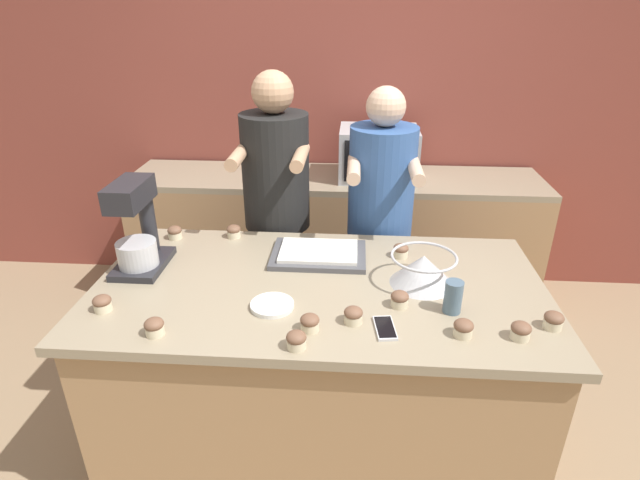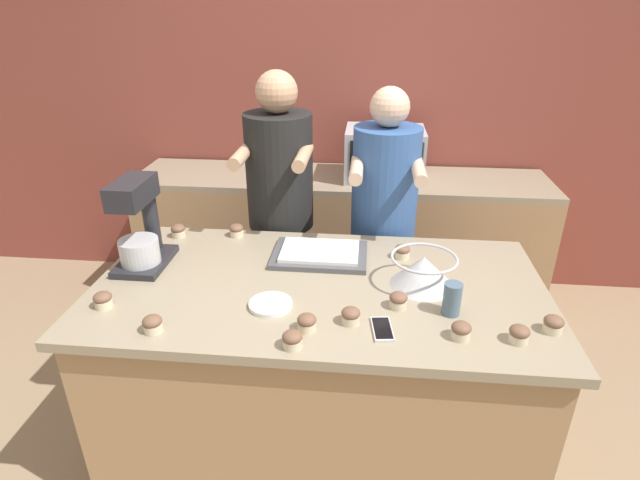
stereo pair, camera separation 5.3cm
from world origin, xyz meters
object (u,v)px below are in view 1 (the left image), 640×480
object	(u,v)px
baking_tray	(319,254)
cupcake_10	(296,340)
drinking_glass	(453,297)
cupcake_5	(401,250)
cell_phone	(385,328)
small_plate	(272,305)
cupcake_11	(353,315)
stand_mixer	(137,231)
person_right	(379,233)
cupcake_7	(310,323)
mixing_bowl	(423,269)
cupcake_9	(102,303)
cupcake_4	(554,320)
person_left	(278,224)
cupcake_3	(463,328)
cupcake_6	(400,299)
microwave_oven	(378,153)
cupcake_2	(175,232)
cupcake_0	(154,327)
cupcake_8	(234,231)
cupcake_1	(521,331)

from	to	relation	value
baking_tray	cupcake_10	xyz separation A→B (m)	(-0.03, -0.67, 0.01)
drinking_glass	cupcake_5	world-z (taller)	drinking_glass
cell_phone	small_plate	world-z (taller)	small_plate
cell_phone	cupcake_11	size ratio (longest dim) A/B	2.17
stand_mixer	cupcake_5	size ratio (longest dim) A/B	5.74
person_right	cupcake_11	bearing A→B (deg)	-97.78
cupcake_11	cupcake_10	bearing A→B (deg)	-139.65
baking_tray	cupcake_7	bearing A→B (deg)	-88.96
mixing_bowl	cupcake_9	distance (m)	1.27
cupcake_4	mixing_bowl	bearing A→B (deg)	146.99
person_left	cupcake_7	world-z (taller)	person_left
mixing_bowl	cupcake_5	bearing A→B (deg)	106.53
cupcake_3	cupcake_9	xyz separation A→B (m)	(-1.34, 0.06, 0.00)
cupcake_6	cupcake_11	world-z (taller)	same
person_right	microwave_oven	bearing A→B (deg)	89.34
cupcake_11	cupcake_2	bearing A→B (deg)	143.53
cupcake_3	cupcake_10	world-z (taller)	same
cupcake_4	cupcake_7	bearing A→B (deg)	-174.91
cupcake_6	person_right	bearing A→B (deg)	93.09
microwave_oven	cupcake_5	world-z (taller)	microwave_oven
person_right	cupcake_6	bearing A→B (deg)	-86.91
cupcake_9	cell_phone	bearing A→B (deg)	-2.42
cupcake_3	cupcake_5	distance (m)	0.62
stand_mixer	cupcake_6	xyz separation A→B (m)	(1.12, -0.24, -0.14)
cupcake_3	cupcake_6	distance (m)	0.27
drinking_glass	cupcake_11	xyz separation A→B (m)	(-0.37, -0.10, -0.03)
mixing_bowl	small_plate	world-z (taller)	mixing_bowl
cupcake_9	cupcake_10	xyz separation A→B (m)	(0.76, -0.17, 0.00)
cupcake_9	stand_mixer	bearing A→B (deg)	87.24
cupcake_7	cupcake_3	bearing A→B (deg)	0.64
small_plate	cupcake_10	bearing A→B (deg)	-63.12
person_right	cupcake_9	xyz separation A→B (m)	(-1.09, -0.96, 0.11)
cell_phone	cupcake_2	distance (m)	1.23
mixing_bowl	cupcake_5	world-z (taller)	mixing_bowl
cupcake_2	cupcake_9	bearing A→B (deg)	-95.33
cupcake_7	cupcake_0	bearing A→B (deg)	-173.33
cupcake_8	cupcake_9	distance (m)	0.77
stand_mixer	cupcake_2	world-z (taller)	stand_mixer
cupcake_9	cupcake_11	bearing A→B (deg)	-0.67
cupcake_10	microwave_oven	bearing A→B (deg)	79.91
cupcake_6	cupcake_10	xyz separation A→B (m)	(-0.37, -0.29, 0.00)
stand_mixer	cupcake_8	world-z (taller)	stand_mixer
cell_phone	cupcake_0	bearing A→B (deg)	-173.82
cupcake_0	cupcake_2	xyz separation A→B (m)	(-0.19, 0.78, 0.00)
cupcake_0	cupcake_1	size ratio (longest dim) A/B	1.00
stand_mixer	cupcake_7	bearing A→B (deg)	-28.19
microwave_oven	cell_phone	bearing A→B (deg)	-90.83
drinking_glass	small_plate	bearing A→B (deg)	-178.20
cupcake_0	cupcake_3	size ratio (longest dim) A/B	1.00
cupcake_2	cupcake_4	xyz separation A→B (m)	(1.62, -0.64, 0.00)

